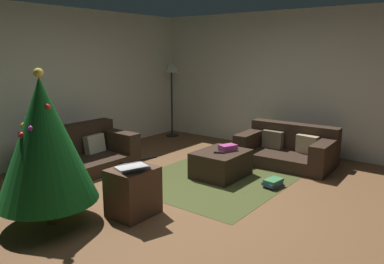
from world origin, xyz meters
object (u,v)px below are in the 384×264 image
at_px(couch_right, 288,149).
at_px(christmas_tree, 44,141).
at_px(corner_lamp, 171,72).
at_px(tv_remote, 219,153).
at_px(side_table, 133,192).
at_px(ottoman, 221,164).
at_px(book_stack, 273,183).
at_px(laptop, 134,165).
at_px(couch_left, 80,154).
at_px(gift_box, 228,148).

relative_size(couch_right, christmas_tree, 0.91).
bearing_deg(christmas_tree, corner_lamp, 23.43).
relative_size(tv_remote, corner_lamp, 0.10).
relative_size(tv_remote, christmas_tree, 0.09).
bearing_deg(couch_right, side_table, 77.06).
bearing_deg(couch_right, ottoman, 65.32).
distance_m(couch_right, book_stack, 1.26).
relative_size(side_table, laptop, 1.18).
distance_m(christmas_tree, side_table, 1.12).
bearing_deg(couch_left, christmas_tree, 44.72).
height_order(couch_left, gift_box, couch_left).
bearing_deg(couch_left, ottoman, 120.54).
height_order(couch_left, book_stack, couch_left).
distance_m(gift_box, side_table, 1.86).
bearing_deg(book_stack, corner_lamp, 63.68).
height_order(tv_remote, side_table, side_table).
relative_size(tv_remote, laptop, 0.34).
distance_m(ottoman, christmas_tree, 2.65).
bearing_deg(side_table, couch_right, -10.88).
height_order(tv_remote, book_stack, tv_remote).
bearing_deg(couch_left, tv_remote, 117.76).
distance_m(gift_box, corner_lamp, 3.05).
xyz_separation_m(tv_remote, book_stack, (0.15, -0.81, -0.34)).
distance_m(couch_left, book_stack, 3.01).
distance_m(couch_right, ottoman, 1.36).
bearing_deg(couch_left, corner_lamp, -170.02).
xyz_separation_m(couch_right, laptop, (-3.02, 0.52, 0.36)).
bearing_deg(gift_box, christmas_tree, 165.66).
distance_m(couch_left, corner_lamp, 3.02).
distance_m(tv_remote, laptop, 1.68).
bearing_deg(tv_remote, corner_lamp, 24.59).
xyz_separation_m(couch_left, tv_remote, (1.01, -1.96, 0.13)).
distance_m(christmas_tree, corner_lamp, 4.51).
height_order(ottoman, book_stack, ottoman).
height_order(couch_left, side_table, couch_left).
distance_m(ottoman, book_stack, 0.85).
distance_m(couch_right, laptop, 3.09).
height_order(tv_remote, corner_lamp, corner_lamp).
bearing_deg(book_stack, gift_box, 86.04).
bearing_deg(couch_right, christmas_tree, 71.08).
relative_size(christmas_tree, book_stack, 5.61).
bearing_deg(christmas_tree, couch_right, -16.85).
relative_size(tv_remote, side_table, 0.29).
bearing_deg(gift_box, corner_lamp, 57.70).
xyz_separation_m(ottoman, laptop, (-1.77, 0.00, 0.42)).
distance_m(side_table, book_stack, 2.02).
bearing_deg(couch_right, laptop, 78.11).
xyz_separation_m(couch_right, gift_box, (-1.15, 0.47, 0.18)).
xyz_separation_m(couch_right, book_stack, (-1.21, -0.32, -0.19)).
bearing_deg(couch_right, corner_lamp, -9.72).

